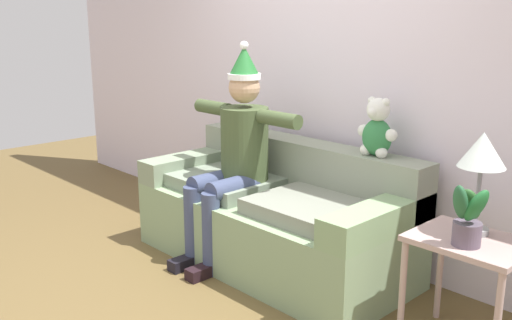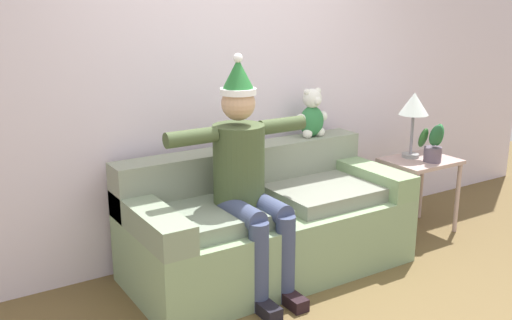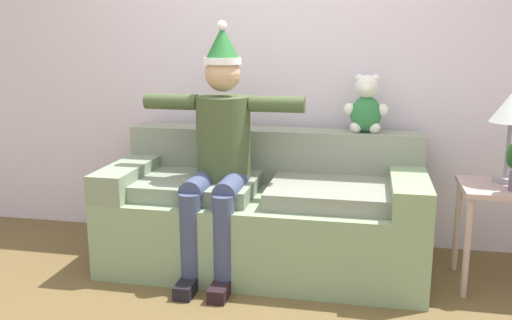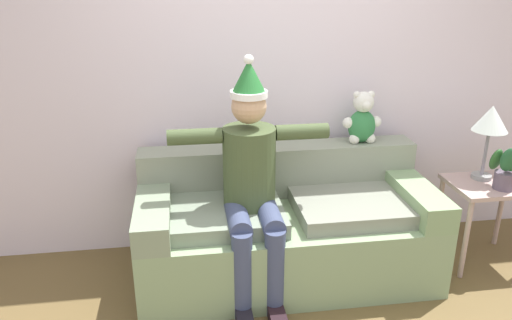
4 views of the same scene
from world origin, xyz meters
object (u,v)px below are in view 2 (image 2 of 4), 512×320
at_px(table_lamp, 414,107).
at_px(person_seated, 247,173).
at_px(potted_plant, 433,144).
at_px(couch, 266,223).
at_px(teddy_bear, 312,115).
at_px(side_table, 420,171).

bearing_deg(table_lamp, person_seated, -174.08).
relative_size(table_lamp, potted_plant, 1.64).
distance_m(couch, potted_plant, 1.55).
distance_m(person_seated, teddy_bear, 1.00).
bearing_deg(couch, person_seated, -148.15).
distance_m(side_table, table_lamp, 0.53).
bearing_deg(table_lamp, teddy_bear, 161.68).
bearing_deg(side_table, couch, 177.04).
bearing_deg(table_lamp, side_table, -74.49).
bearing_deg(potted_plant, table_lamp, 103.22).
relative_size(side_table, potted_plant, 1.89).
xyz_separation_m(side_table, potted_plant, (0.02, -0.09, 0.25)).
relative_size(person_seated, potted_plant, 4.76).
distance_m(side_table, potted_plant, 0.27).
bearing_deg(potted_plant, side_table, 100.97).
relative_size(side_table, table_lamp, 1.15).
height_order(person_seated, table_lamp, person_seated).
height_order(person_seated, teddy_bear, person_seated).
bearing_deg(potted_plant, couch, 173.49).
relative_size(teddy_bear, table_lamp, 0.71).
bearing_deg(side_table, teddy_bear, 156.85).
bearing_deg(couch, teddy_bear, 25.17).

